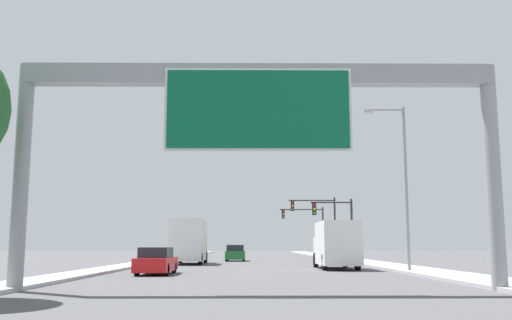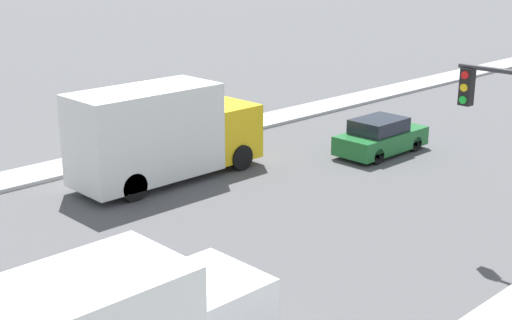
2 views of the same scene
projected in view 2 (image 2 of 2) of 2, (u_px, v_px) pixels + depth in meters
median_strip_left at (341, 103)px, 39.04m from camera, size 2.00×120.00×0.15m
car_mid_right at (381, 137)px, 29.74m from camera, size 1.83×4.30×1.54m
truck_box_primary at (162, 134)px, 26.08m from camera, size 2.44×7.55×3.57m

